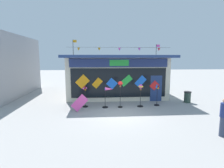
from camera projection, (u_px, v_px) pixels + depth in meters
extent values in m
plane|color=#9E9B99|center=(120.00, 114.00, 10.53)|extent=(80.00, 80.00, 0.00)
cube|color=beige|center=(115.00, 76.00, 16.22)|extent=(8.03, 5.76, 3.34)
cube|color=navy|center=(116.00, 57.00, 15.43)|extent=(8.43, 6.84, 0.20)
cube|color=navy|center=(119.00, 63.00, 13.15)|extent=(7.39, 0.08, 0.64)
cube|color=green|center=(119.00, 63.00, 13.12)|extent=(1.44, 0.04, 0.45)
cube|color=black|center=(119.00, 83.00, 13.38)|extent=(7.22, 0.06, 2.22)
cube|color=navy|center=(156.00, 88.00, 13.66)|extent=(0.90, 0.07, 2.00)
cube|color=orange|center=(83.00, 82.00, 13.09)|extent=(1.09, 0.03, 1.09)
cube|color=orange|center=(97.00, 83.00, 13.19)|extent=(0.83, 0.03, 0.85)
cube|color=blue|center=(112.00, 84.00, 13.28)|extent=(0.89, 0.03, 0.89)
cube|color=green|center=(126.00, 81.00, 13.34)|extent=(0.98, 0.03, 0.93)
cube|color=blue|center=(141.00, 81.00, 13.43)|extent=(0.94, 0.03, 0.96)
cube|color=red|center=(154.00, 85.00, 13.56)|extent=(0.78, 0.03, 0.79)
cylinder|color=black|center=(119.00, 47.00, 12.85)|extent=(7.71, 0.01, 0.01)
cone|color=orange|center=(79.00, 49.00, 12.65)|extent=(0.20, 0.20, 0.22)
cone|color=orange|center=(99.00, 49.00, 12.76)|extent=(0.20, 0.20, 0.22)
cone|color=#EA4CA3|center=(119.00, 49.00, 12.87)|extent=(0.20, 0.20, 0.22)
cone|color=#EA4CA3|center=(139.00, 49.00, 12.99)|extent=(0.20, 0.20, 0.22)
cone|color=red|center=(159.00, 49.00, 13.10)|extent=(0.20, 0.20, 0.22)
cylinder|color=black|center=(73.00, 48.00, 15.56)|extent=(0.04, 0.04, 1.38)
cube|color=orange|center=(75.00, 41.00, 15.49)|extent=(0.32, 0.02, 0.22)
cylinder|color=black|center=(156.00, 50.00, 16.16)|extent=(0.04, 0.04, 1.02)
cube|color=#EA4CA3|center=(158.00, 46.00, 16.11)|extent=(0.32, 0.02, 0.22)
cylinder|color=black|center=(85.00, 107.00, 12.10)|extent=(0.36, 0.36, 0.06)
cylinder|color=black|center=(85.00, 98.00, 12.01)|extent=(0.03, 0.03, 1.31)
cylinder|color=black|center=(85.00, 88.00, 11.87)|extent=(0.06, 0.04, 0.06)
cone|color=#EA4CA3|center=(86.00, 88.00, 11.88)|extent=(0.13, 0.14, 0.13)
cone|color=red|center=(85.00, 87.00, 11.86)|extent=(0.14, 0.13, 0.13)
cone|color=#EA4CA3|center=(84.00, 88.00, 11.87)|extent=(0.13, 0.14, 0.13)
cone|color=orange|center=(85.00, 90.00, 11.89)|extent=(0.14, 0.13, 0.13)
cylinder|color=black|center=(105.00, 107.00, 11.94)|extent=(0.38, 0.38, 0.06)
cylinder|color=black|center=(105.00, 98.00, 11.85)|extent=(0.03, 0.03, 1.28)
cone|color=#EA4CA3|center=(109.00, 89.00, 11.77)|extent=(0.57, 0.34, 0.23)
cylinder|color=blue|center=(105.00, 89.00, 11.75)|extent=(0.03, 0.16, 0.16)
cylinder|color=black|center=(120.00, 107.00, 11.99)|extent=(0.32, 0.32, 0.06)
cylinder|color=black|center=(120.00, 96.00, 11.88)|extent=(0.03, 0.03, 1.52)
sphere|color=red|center=(120.00, 83.00, 11.75)|extent=(0.29, 0.29, 0.29)
cube|color=red|center=(120.00, 83.00, 11.75)|extent=(0.30, 0.30, 0.06)
cube|color=brown|center=(120.00, 86.00, 11.78)|extent=(0.10, 0.10, 0.10)
cylinder|color=black|center=(140.00, 106.00, 12.18)|extent=(0.40, 0.40, 0.06)
cylinder|color=black|center=(140.00, 98.00, 12.09)|extent=(0.03, 0.03, 1.27)
sphere|color=#EA4CA3|center=(141.00, 86.00, 11.97)|extent=(0.29, 0.29, 0.29)
cube|color=yellow|center=(141.00, 86.00, 11.97)|extent=(0.29, 0.29, 0.06)
cube|color=brown|center=(141.00, 89.00, 12.00)|extent=(0.10, 0.10, 0.10)
cylinder|color=black|center=(157.00, 105.00, 12.49)|extent=(0.36, 0.36, 0.06)
cylinder|color=black|center=(157.00, 96.00, 12.40)|extent=(0.03, 0.03, 1.35)
cylinder|color=black|center=(158.00, 87.00, 12.26)|extent=(0.06, 0.04, 0.06)
cone|color=red|center=(159.00, 87.00, 12.27)|extent=(0.14, 0.15, 0.14)
cone|color=blue|center=(158.00, 85.00, 12.24)|extent=(0.15, 0.14, 0.14)
cone|color=blue|center=(156.00, 87.00, 12.25)|extent=(0.14, 0.15, 0.14)
cone|color=orange|center=(158.00, 88.00, 12.27)|extent=(0.15, 0.14, 0.14)
cylinder|color=#333D56|center=(223.00, 127.00, 7.51)|extent=(0.28, 0.28, 0.86)
cylinder|color=#2D4238|center=(187.00, 98.00, 13.26)|extent=(0.48, 0.48, 0.77)
cylinder|color=black|center=(188.00, 92.00, 13.20)|extent=(0.52, 0.52, 0.08)
cube|color=#EA4CA3|center=(80.00, 103.00, 11.03)|extent=(1.09, 0.28, 1.09)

